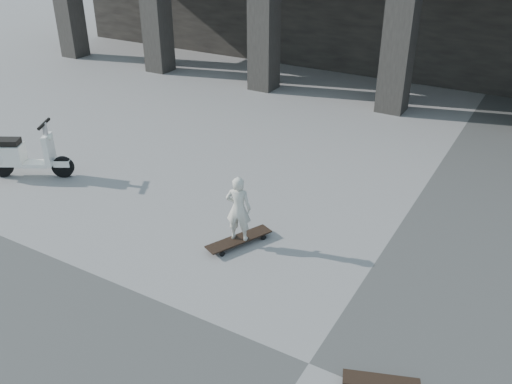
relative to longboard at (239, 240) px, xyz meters
The scene contains 5 objects.
ground 2.50m from the longboard, 40.46° to the right, with size 90.00×90.00×0.00m, color #464643.
longboard is the anchor object (origin of this frame).
skateboard_spare 3.11m from the longboard, 29.87° to the right, with size 0.82×0.47×0.09m.
child 0.53m from the longboard, 18.43° to the right, with size 0.37×0.24×1.01m, color beige.
scooter 4.72m from the longboard, behind, with size 1.39×0.89×1.07m.
Camera 1 is at (1.68, -4.07, 4.47)m, focal length 38.00 mm.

